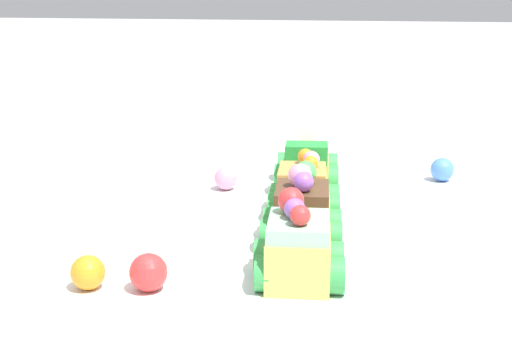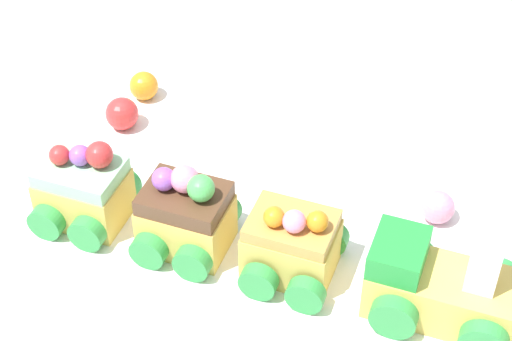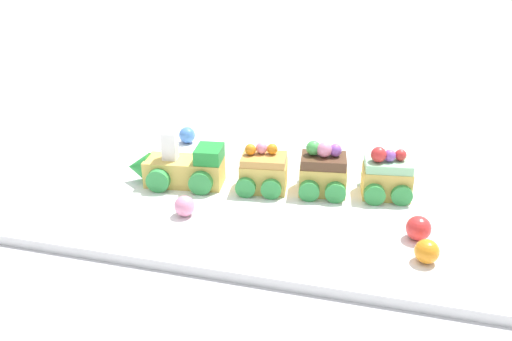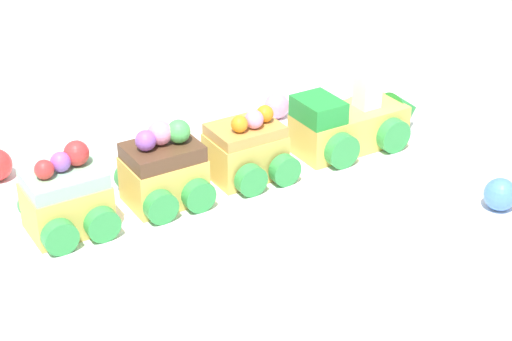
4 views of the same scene
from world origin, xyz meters
name	(u,v)px [view 1 (image 1 of 4)]	position (x,y,z in m)	size (l,w,h in m)	color
ground_plane	(301,228)	(0.00, 0.00, 0.00)	(10.00, 10.00, 0.00)	#B2B2B7
display_board	(301,222)	(0.00, 0.00, 0.01)	(0.72, 0.39, 0.01)	white
cake_train_locomotive	(307,165)	(0.12, 0.01, 0.04)	(0.14, 0.08, 0.08)	#E0BC56
cake_car_caramel	(305,192)	(0.00, 0.00, 0.04)	(0.07, 0.08, 0.07)	#E0BC56
cake_car_chocolate	(302,214)	(-0.08, -0.01, 0.04)	(0.07, 0.08, 0.07)	#E0BC56
cake_car_mint	(298,250)	(-0.16, -0.02, 0.04)	(0.07, 0.08, 0.07)	#E0BC56
gumball_blue	(442,170)	(0.17, -0.14, 0.03)	(0.03, 0.03, 0.03)	#4C84E0
gumball_orange	(88,272)	(-0.21, 0.13, 0.03)	(0.03, 0.03, 0.03)	orange
gumball_red	(148,272)	(-0.20, 0.08, 0.03)	(0.03, 0.03, 0.03)	red
gumball_pink	(226,178)	(0.08, 0.10, 0.02)	(0.03, 0.03, 0.03)	pink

